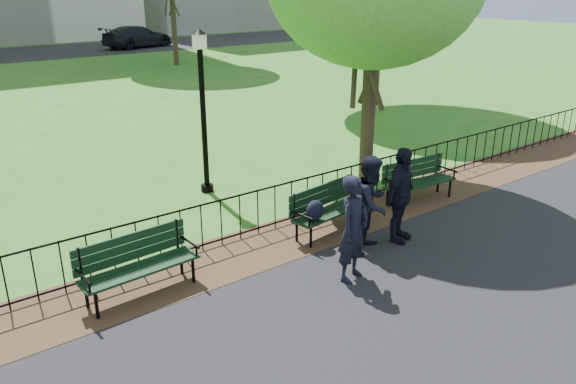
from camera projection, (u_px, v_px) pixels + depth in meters
ground at (370, 257)px, 9.79m from camera, size 120.00×120.00×0.00m
asphalt_path at (559, 353)px, 7.27m from camera, size 60.00×9.20×0.01m
dirt_strip at (315, 229)px, 10.90m from camera, size 60.00×1.60×0.01m
iron_fence at (299, 198)px, 11.10m from camera, size 24.06×0.06×1.00m
park_bench_main at (323, 206)px, 10.43m from camera, size 1.82×0.76×1.00m
park_bench_left_a at (136, 258)px, 8.48m from camera, size 1.85×0.66×1.03m
park_bench_right_a at (417, 176)px, 12.15m from camera, size 1.79×0.69×0.99m
lamppost at (203, 107)px, 12.20m from camera, size 0.32×0.32×3.61m
person_left at (354, 229)px, 8.79m from camera, size 0.73×0.59×1.75m
person_mid at (371, 204)px, 9.81m from camera, size 0.94×0.71×1.73m
person_right at (400, 195)px, 10.11m from camera, size 1.13×0.75×1.78m
sedan_dark at (138, 37)px, 40.40m from camera, size 5.64×3.40×1.53m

